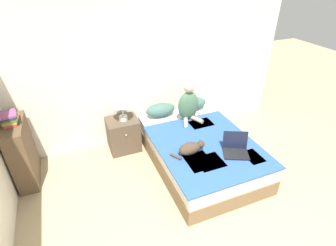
# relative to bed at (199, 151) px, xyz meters

# --- Properties ---
(wall_back) EXTENTS (5.17, 0.05, 2.55)m
(wall_back) POSITION_rel_bed_xyz_m (-0.53, 1.10, 1.04)
(wall_back) COLOR silver
(wall_back) RESTS_ON ground_plane
(bed) EXTENTS (1.40, 2.05, 0.48)m
(bed) POSITION_rel_bed_xyz_m (0.00, 0.00, 0.00)
(bed) COLOR brown
(bed) RESTS_ON ground_plane
(pillow_near) EXTENTS (0.50, 0.27, 0.21)m
(pillow_near) POSITION_rel_bed_xyz_m (-0.31, 0.87, 0.35)
(pillow_near) COLOR #42665B
(pillow_near) RESTS_ON bed
(pillow_far) EXTENTS (0.50, 0.27, 0.21)m
(pillow_far) POSITION_rel_bed_xyz_m (0.31, 0.87, 0.35)
(pillow_far) COLOR #42665B
(pillow_far) RESTS_ON bed
(person_sitting) EXTENTS (0.36, 0.35, 0.67)m
(person_sitting) POSITION_rel_bed_xyz_m (0.07, 0.58, 0.52)
(person_sitting) COLOR #476B4C
(person_sitting) RESTS_ON bed
(cat_tabby) EXTENTS (0.50, 0.19, 0.17)m
(cat_tabby) POSITION_rel_bed_xyz_m (-0.30, -0.28, 0.33)
(cat_tabby) COLOR #473828
(cat_tabby) RESTS_ON bed
(laptop_open) EXTENTS (0.44, 0.42, 0.27)m
(laptop_open) POSITION_rel_bed_xyz_m (0.28, -0.49, 0.30)
(laptop_open) COLOR black
(laptop_open) RESTS_ON bed
(nightstand) EXTENTS (0.50, 0.44, 0.57)m
(nightstand) POSITION_rel_bed_xyz_m (-0.99, 0.81, 0.05)
(nightstand) COLOR brown
(nightstand) RESTS_ON ground_plane
(table_lamp) EXTENTS (0.33, 0.33, 0.45)m
(table_lamp) POSITION_rel_bed_xyz_m (-0.97, 0.80, 0.67)
(table_lamp) COLOR beige
(table_lamp) RESTS_ON nightstand
(bookshelf) EXTENTS (0.25, 0.72, 0.94)m
(bookshelf) POSITION_rel_bed_xyz_m (-2.46, 0.63, 0.23)
(bookshelf) COLOR brown
(bookshelf) RESTS_ON ground_plane
(book_stack_top) EXTENTS (0.21, 0.25, 0.16)m
(book_stack_top) POSITION_rel_bed_xyz_m (-2.46, 0.63, 0.79)
(book_stack_top) COLOR #B24238
(book_stack_top) RESTS_ON bookshelf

